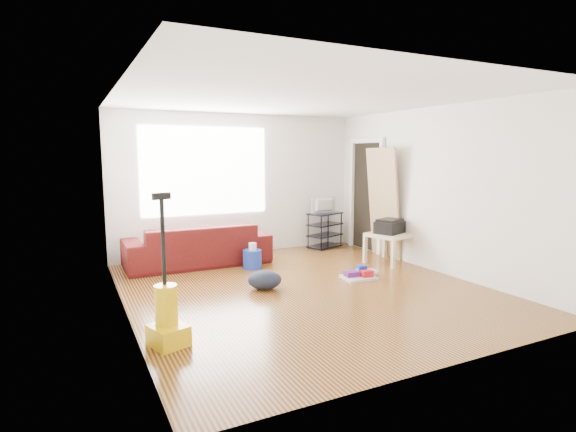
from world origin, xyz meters
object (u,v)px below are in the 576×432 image
side_table (389,238)px  cleaning_tray (359,275)px  bucket (252,268)px  vacuum (167,317)px  backpack (265,289)px  tv_stand (325,230)px  sofa (198,264)px

side_table → cleaning_tray: (-1.00, -0.57, -0.37)m
bucket → cleaning_tray: (1.17, -1.23, 0.05)m
vacuum → backpack: bearing=20.6°
tv_stand → vacuum: 4.85m
sofa → cleaning_tray: size_ratio=4.68×
cleaning_tray → vacuum: vacuum is taller
tv_stand → backpack: 2.93m
vacuum → tv_stand: bearing=23.3°
side_table → bucket: side_table is taller
tv_stand → side_table: bearing=-99.2°
sofa → backpack: size_ratio=5.07×
tv_stand → side_table: size_ratio=1.01×
bucket → backpack: 1.13m
vacuum → bucket: bearing=34.4°
bucket → vacuum: 2.93m
cleaning_tray → vacuum: (-2.95, -1.08, 0.22)m
vacuum → side_table: bearing=4.7°
bucket → backpack: bearing=-103.5°
sofa → backpack: 1.77m
side_table → vacuum: 4.28m
side_table → tv_stand: bearing=100.9°
bucket → cleaning_tray: size_ratio=0.60×
sofa → backpack: (0.44, -1.72, 0.00)m
backpack → vacuum: (-1.52, -1.21, 0.27)m
side_table → backpack: size_ratio=1.67×
side_table → backpack: 2.50m
tv_stand → backpack: tv_stand is taller
side_table → vacuum: size_ratio=0.53×
cleaning_tray → backpack: (-1.43, 0.13, -0.05)m
tv_stand → backpack: bearing=-157.1°
sofa → bucket: 0.94m
bucket → cleaning_tray: bearing=-46.6°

